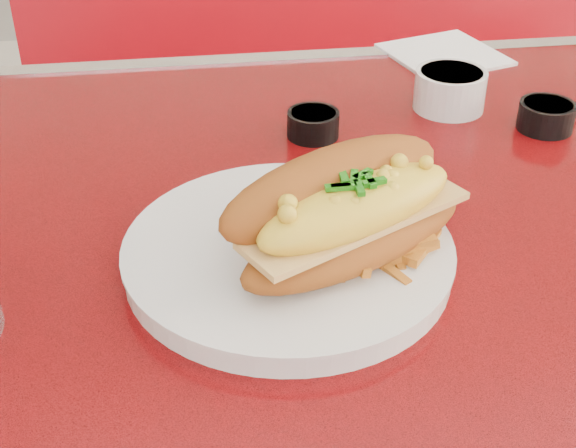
{
  "coord_description": "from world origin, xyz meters",
  "views": [
    {
      "loc": [
        -0.29,
        -0.57,
        1.16
      ],
      "look_at": [
        -0.22,
        -0.05,
        0.81
      ],
      "focal_mm": 50.0,
      "sensor_mm": 36.0,
      "label": 1
    }
  ],
  "objects": [
    {
      "name": "diner_table",
      "position": [
        0.0,
        0.0,
        0.61
      ],
      "size": [
        1.23,
        0.83,
        0.77
      ],
      "color": "red",
      "rests_on": "ground"
    },
    {
      "name": "booth_bench_far",
      "position": [
        0.0,
        0.81,
        0.29
      ],
      "size": [
        1.2,
        0.51,
        0.9
      ],
      "color": "#A30A15",
      "rests_on": "ground"
    },
    {
      "name": "dinner_plate",
      "position": [
        -0.22,
        -0.05,
        0.78
      ],
      "size": [
        0.32,
        0.32,
        0.02
      ],
      "rotation": [
        0.0,
        0.0,
        0.21
      ],
      "color": "silver",
      "rests_on": "diner_table"
    },
    {
      "name": "mac_hoagie",
      "position": [
        -0.17,
        -0.06,
        0.83
      ],
      "size": [
        0.23,
        0.19,
        0.09
      ],
      "rotation": [
        0.0,
        0.0,
        0.48
      ],
      "color": "#984F18",
      "rests_on": "dinner_plate"
    },
    {
      "name": "fries_pile",
      "position": [
        -0.15,
        -0.06,
        0.8
      ],
      "size": [
        0.11,
        0.1,
        0.03
      ],
      "primitive_type": null,
      "rotation": [
        0.0,
        0.0,
        0.1
      ],
      "color": "orange",
      "rests_on": "dinner_plate"
    },
    {
      "name": "fork",
      "position": [
        -0.16,
        -0.03,
        0.79
      ],
      "size": [
        0.06,
        0.14,
        0.0
      ],
      "rotation": [
        0.0,
        0.0,
        1.89
      ],
      "color": "silver",
      "rests_on": "dinner_plate"
    },
    {
      "name": "gravy_ramekin",
      "position": [
        0.0,
        0.22,
        0.79
      ],
      "size": [
        0.1,
        0.1,
        0.04
      ],
      "rotation": [
        0.0,
        0.0,
        -0.41
      ],
      "color": "silver",
      "rests_on": "diner_table"
    },
    {
      "name": "sauce_cup_left",
      "position": [
        -0.16,
        0.18,
        0.79
      ],
      "size": [
        0.07,
        0.07,
        0.03
      ],
      "rotation": [
        0.0,
        0.0,
        -0.28
      ],
      "color": "black",
      "rests_on": "diner_table"
    },
    {
      "name": "sauce_cup_right",
      "position": [
        0.09,
        0.16,
        0.79
      ],
      "size": [
        0.07,
        0.07,
        0.03
      ],
      "rotation": [
        0.0,
        0.0,
        -0.2
      ],
      "color": "black",
      "rests_on": "diner_table"
    },
    {
      "name": "paper_napkin",
      "position": [
        0.05,
        0.38,
        0.77
      ],
      "size": [
        0.16,
        0.16,
        0.0
      ],
      "primitive_type": "cube",
      "rotation": [
        0.0,
        0.0,
        0.29
      ],
      "color": "white",
      "rests_on": "diner_table"
    }
  ]
}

